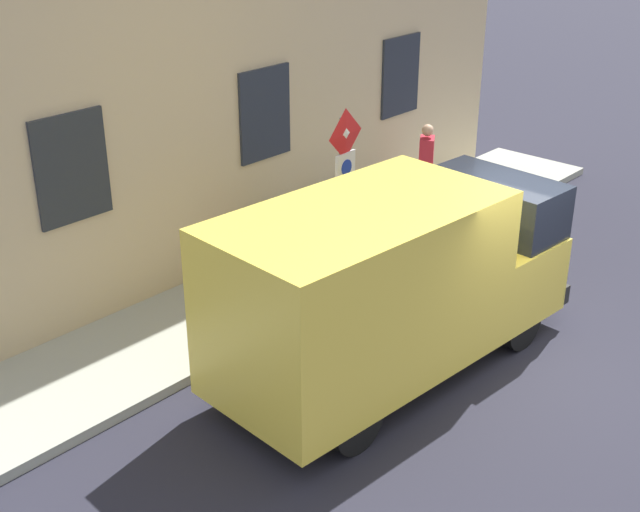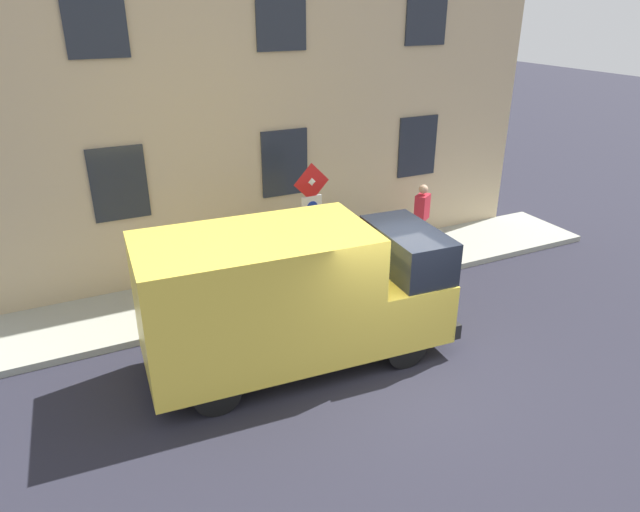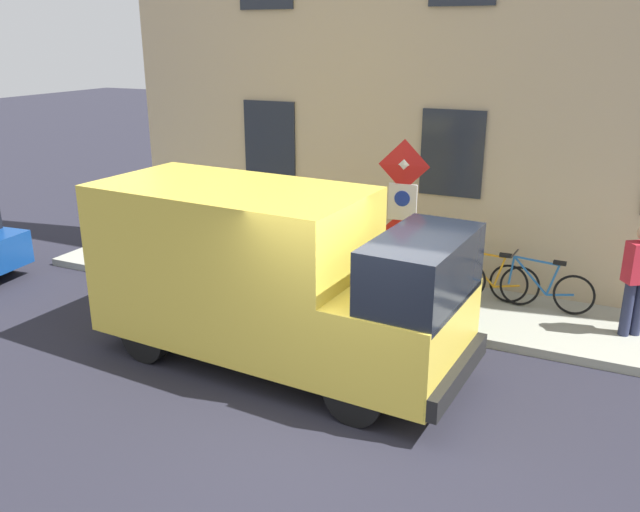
% 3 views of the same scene
% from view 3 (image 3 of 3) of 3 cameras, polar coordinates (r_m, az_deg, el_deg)
% --- Properties ---
extents(ground_plane, '(80.00, 80.00, 0.00)m').
position_cam_3_polar(ground_plane, '(8.29, 1.81, -13.92)').
color(ground_plane, '#252430').
extents(sidewalk_slab, '(2.14, 15.13, 0.14)m').
position_cam_3_polar(sidewalk_slab, '(11.42, 9.31, -4.22)').
color(sidewalk_slab, '#9E9F91').
rests_on(sidewalk_slab, ground_plane).
extents(building_facade, '(0.75, 13.13, 7.85)m').
position_cam_3_polar(building_facade, '(11.93, 12.28, 15.68)').
color(building_facade, tan).
rests_on(building_facade, ground_plane).
extents(sign_post_stacked, '(0.16, 0.56, 2.75)m').
position_cam_3_polar(sign_post_stacked, '(10.12, 7.14, 3.65)').
color(sign_post_stacked, '#474C47').
rests_on(sign_post_stacked, sidewalk_slab).
extents(delivery_van, '(2.36, 5.45, 2.50)m').
position_cam_3_polar(delivery_van, '(9.11, -4.42, -1.51)').
color(delivery_van, yellow).
rests_on(delivery_van, ground_plane).
extents(bicycle_blue, '(0.46, 1.71, 0.89)m').
position_cam_3_polar(bicycle_blue, '(11.46, 18.59, -2.55)').
color(bicycle_blue, black).
rests_on(bicycle_blue, sidewalk_slab).
extents(bicycle_orange, '(0.46, 1.71, 0.89)m').
position_cam_3_polar(bicycle_orange, '(11.56, 14.37, -1.95)').
color(bicycle_orange, black).
rests_on(bicycle_orange, sidewalk_slab).
extents(bicycle_green, '(0.46, 1.71, 0.89)m').
position_cam_3_polar(bicycle_green, '(11.73, 10.25, -1.34)').
color(bicycle_green, black).
rests_on(bicycle_green, sidewalk_slab).
extents(bicycle_red, '(0.46, 1.71, 0.89)m').
position_cam_3_polar(bicycle_red, '(11.96, 6.26, -0.76)').
color(bicycle_red, black).
rests_on(bicycle_red, sidewalk_slab).
extents(pedestrian, '(0.44, 0.48, 1.72)m').
position_cam_3_polar(pedestrian, '(10.77, 25.88, -1.66)').
color(pedestrian, '#262B47').
rests_on(pedestrian, sidewalk_slab).
extents(litter_bin, '(0.44, 0.44, 0.90)m').
position_cam_3_polar(litter_bin, '(10.42, 12.27, -3.62)').
color(litter_bin, '#2D5133').
rests_on(litter_bin, sidewalk_slab).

